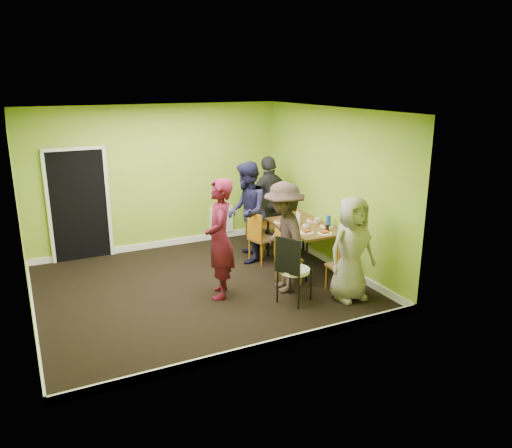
{
  "coord_description": "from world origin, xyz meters",
  "views": [
    {
      "loc": [
        -2.48,
        -7.14,
        3.26
      ],
      "look_at": [
        1.02,
        0.0,
        0.93
      ],
      "focal_mm": 35.0,
      "sensor_mm": 36.0,
      "label": 1
    }
  ],
  "objects_px": {
    "chair_back_end": "(272,212)",
    "person_standing": "(220,239)",
    "easel": "(255,205)",
    "blue_bottle": "(328,221)",
    "person_left_near": "(284,237)",
    "chair_left_near": "(285,254)",
    "chair_left_far": "(259,235)",
    "dining_table": "(305,228)",
    "person_front_end": "(352,249)",
    "orange_bottle": "(296,220)",
    "person_left_far": "(247,212)",
    "thermos": "(298,218)",
    "chair_bentwood": "(292,267)",
    "chair_front_end": "(344,263)",
    "person_back_end": "(269,202)"
  },
  "relations": [
    {
      "from": "person_left_far",
      "to": "person_front_end",
      "type": "height_order",
      "value": "person_left_far"
    },
    {
      "from": "blue_bottle",
      "to": "person_left_near",
      "type": "relative_size",
      "value": 0.12
    },
    {
      "from": "chair_left_near",
      "to": "person_front_end",
      "type": "bearing_deg",
      "value": 41.29
    },
    {
      "from": "chair_left_near",
      "to": "person_left_near",
      "type": "height_order",
      "value": "person_left_near"
    },
    {
      "from": "thermos",
      "to": "blue_bottle",
      "type": "relative_size",
      "value": 1.18
    },
    {
      "from": "chair_back_end",
      "to": "chair_left_near",
      "type": "bearing_deg",
      "value": 63.68
    },
    {
      "from": "chair_left_near",
      "to": "chair_bentwood",
      "type": "xyz_separation_m",
      "value": [
        -0.28,
        -0.73,
        0.08
      ]
    },
    {
      "from": "chair_left_far",
      "to": "chair_bentwood",
      "type": "height_order",
      "value": "chair_bentwood"
    },
    {
      "from": "easel",
      "to": "person_back_end",
      "type": "bearing_deg",
      "value": -86.97
    },
    {
      "from": "person_left_near",
      "to": "person_front_end",
      "type": "height_order",
      "value": "person_left_near"
    },
    {
      "from": "dining_table",
      "to": "easel",
      "type": "bearing_deg",
      "value": 94.02
    },
    {
      "from": "chair_bentwood",
      "to": "chair_front_end",
      "type": "bearing_deg",
      "value": 58.41
    },
    {
      "from": "chair_bentwood",
      "to": "thermos",
      "type": "bearing_deg",
      "value": 117.1
    },
    {
      "from": "chair_back_end",
      "to": "orange_bottle",
      "type": "xyz_separation_m",
      "value": [
        0.05,
        -0.84,
        0.04
      ]
    },
    {
      "from": "person_left_far",
      "to": "chair_front_end",
      "type": "bearing_deg",
      "value": 43.6
    },
    {
      "from": "orange_bottle",
      "to": "chair_bentwood",
      "type": "bearing_deg",
      "value": -122.43
    },
    {
      "from": "blue_bottle",
      "to": "easel",
      "type": "bearing_deg",
      "value": 101.84
    },
    {
      "from": "dining_table",
      "to": "thermos",
      "type": "distance_m",
      "value": 0.22
    },
    {
      "from": "person_left_far",
      "to": "chair_left_far",
      "type": "bearing_deg",
      "value": 51.2
    },
    {
      "from": "dining_table",
      "to": "blue_bottle",
      "type": "relative_size",
      "value": 7.29
    },
    {
      "from": "person_left_far",
      "to": "person_front_end",
      "type": "xyz_separation_m",
      "value": [
        0.69,
        -2.22,
        -0.12
      ]
    },
    {
      "from": "dining_table",
      "to": "blue_bottle",
      "type": "xyz_separation_m",
      "value": [
        0.3,
        -0.27,
        0.16
      ]
    },
    {
      "from": "thermos",
      "to": "person_front_end",
      "type": "bearing_deg",
      "value": -91.32
    },
    {
      "from": "easel",
      "to": "person_standing",
      "type": "bearing_deg",
      "value": -126.61
    },
    {
      "from": "chair_back_end",
      "to": "person_standing",
      "type": "relative_size",
      "value": 0.57
    },
    {
      "from": "chair_back_end",
      "to": "easel",
      "type": "bearing_deg",
      "value": -93.89
    },
    {
      "from": "orange_bottle",
      "to": "person_left_far",
      "type": "relative_size",
      "value": 0.04
    },
    {
      "from": "chair_bentwood",
      "to": "person_front_end",
      "type": "bearing_deg",
      "value": 44.88
    },
    {
      "from": "person_standing",
      "to": "person_left_far",
      "type": "xyz_separation_m",
      "value": [
        1.04,
        1.25,
        -0.01
      ]
    },
    {
      "from": "chair_back_end",
      "to": "person_front_end",
      "type": "height_order",
      "value": "person_front_end"
    },
    {
      "from": "chair_left_near",
      "to": "chair_bentwood",
      "type": "bearing_deg",
      "value": -11.2
    },
    {
      "from": "blue_bottle",
      "to": "thermos",
      "type": "bearing_deg",
      "value": 139.65
    },
    {
      "from": "thermos",
      "to": "person_standing",
      "type": "height_order",
      "value": "person_standing"
    },
    {
      "from": "chair_left_near",
      "to": "chair_left_far",
      "type": "bearing_deg",
      "value": -172.11
    },
    {
      "from": "chair_left_far",
      "to": "person_left_far",
      "type": "height_order",
      "value": "person_left_far"
    },
    {
      "from": "person_left_far",
      "to": "thermos",
      "type": "bearing_deg",
      "value": 74.15
    },
    {
      "from": "easel",
      "to": "blue_bottle",
      "type": "xyz_separation_m",
      "value": [
        0.43,
        -2.05,
        0.11
      ]
    },
    {
      "from": "dining_table",
      "to": "person_standing",
      "type": "relative_size",
      "value": 0.81
    },
    {
      "from": "person_left_far",
      "to": "person_left_near",
      "type": "xyz_separation_m",
      "value": [
        -0.06,
        -1.48,
        -0.04
      ]
    },
    {
      "from": "dining_table",
      "to": "chair_back_end",
      "type": "xyz_separation_m",
      "value": [
        -0.11,
        1.06,
        0.05
      ]
    },
    {
      "from": "dining_table",
      "to": "chair_back_end",
      "type": "relative_size",
      "value": 1.42
    },
    {
      "from": "chair_back_end",
      "to": "person_standing",
      "type": "height_order",
      "value": "person_standing"
    },
    {
      "from": "chair_left_far",
      "to": "chair_left_near",
      "type": "distance_m",
      "value": 1.01
    },
    {
      "from": "chair_left_near",
      "to": "blue_bottle",
      "type": "distance_m",
      "value": 1.14
    },
    {
      "from": "person_standing",
      "to": "person_back_end",
      "type": "distance_m",
      "value": 2.51
    },
    {
      "from": "chair_bentwood",
      "to": "orange_bottle",
      "type": "bearing_deg",
      "value": 118.45
    },
    {
      "from": "person_left_near",
      "to": "chair_left_near",
      "type": "bearing_deg",
      "value": 158.79
    },
    {
      "from": "chair_left_far",
      "to": "person_front_end",
      "type": "xyz_separation_m",
      "value": [
        0.56,
        -1.98,
        0.27
      ]
    },
    {
      "from": "chair_back_end",
      "to": "thermos",
      "type": "xyz_separation_m",
      "value": [
        0.01,
        -0.98,
        0.13
      ]
    },
    {
      "from": "chair_bentwood",
      "to": "easel",
      "type": "distance_m",
      "value": 3.2
    }
  ]
}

